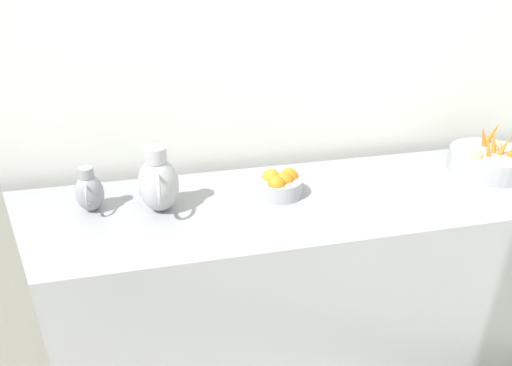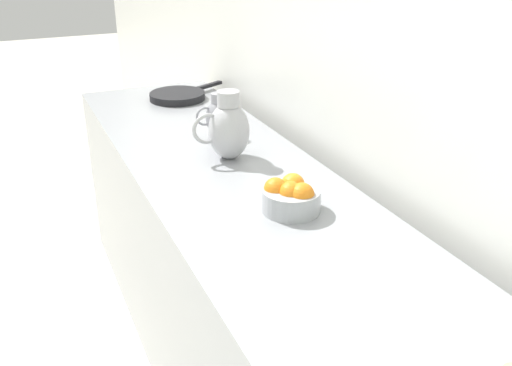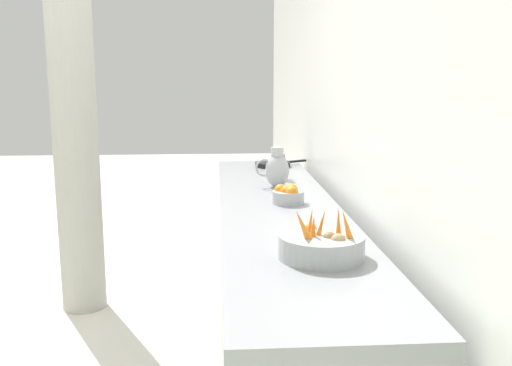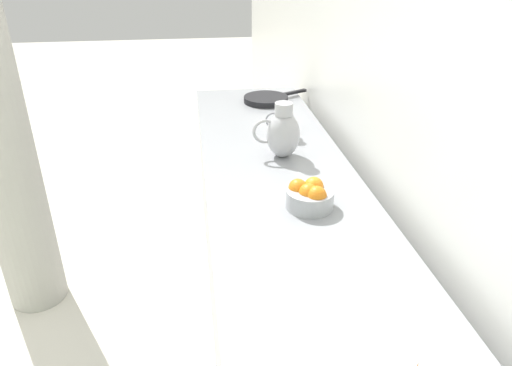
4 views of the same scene
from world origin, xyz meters
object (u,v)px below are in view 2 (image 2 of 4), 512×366
object	(u,v)px
metal_pitcher_tall	(228,129)
metal_pitcher_short	(218,116)
orange_bowl	(291,196)
skillet_on_counter	(178,96)

from	to	relation	value
metal_pitcher_tall	metal_pitcher_short	bearing A→B (deg)	-102.14
orange_bowl	metal_pitcher_short	world-z (taller)	metal_pitcher_short
metal_pitcher_tall	metal_pitcher_short	xyz separation A→B (m)	(-0.05, -0.25, -0.04)
orange_bowl	skillet_on_counter	bearing A→B (deg)	-91.97
metal_pitcher_tall	skillet_on_counter	distance (m)	0.83
skillet_on_counter	metal_pitcher_tall	bearing A→B (deg)	85.93
skillet_on_counter	metal_pitcher_short	bearing A→B (deg)	89.62
metal_pitcher_tall	metal_pitcher_short	size ratio (longest dim) A/B	1.45
metal_pitcher_short	skillet_on_counter	distance (m)	0.57
orange_bowl	skillet_on_counter	size ratio (longest dim) A/B	0.42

